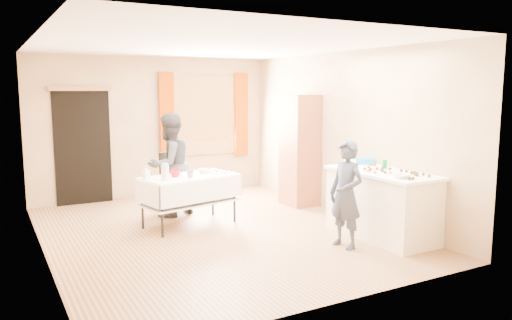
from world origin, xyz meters
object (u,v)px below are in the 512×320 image
party_table (189,196)px  girl (346,194)px  cabinet (300,150)px  counter (382,204)px  woman (170,165)px  chair (176,193)px

party_table → girl: girl is taller
cabinet → counter: (-0.10, -2.16, -0.50)m
counter → woman: size_ratio=0.98×
counter → chair: (-1.94, 2.82, -0.16)m
party_table → woman: woman is taller
chair → woman: (-0.21, -0.33, 0.53)m
girl → woman: bearing=-160.7°
cabinet → girl: size_ratio=1.40×
girl → party_table: bearing=-154.1°
woman → girl: bearing=96.7°
counter → party_table: 2.76m
chair → cabinet: bearing=-32.9°
party_table → woman: size_ratio=0.93×
counter → girl: 0.76m
cabinet → party_table: bearing=-170.7°
cabinet → chair: 2.24m
cabinet → counter: size_ratio=1.19×
counter → chair: size_ratio=1.66×
counter → party_table: counter is taller
chair → girl: 3.21m
cabinet → party_table: 2.27m
party_table → girl: bearing=-66.2°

